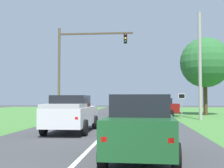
# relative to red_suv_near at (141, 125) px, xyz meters

# --- Properties ---
(ground_plane) EXTENTS (120.00, 120.00, 0.00)m
(ground_plane) POSITION_rel_red_suv_near_xyz_m (-1.86, 7.95, -1.02)
(ground_plane) COLOR #424244
(red_suv_near) EXTENTS (2.25, 4.82, 1.93)m
(red_suv_near) POSITION_rel_red_suv_near_xyz_m (0.00, 0.00, 0.00)
(red_suv_near) COLOR #194C23
(red_suv_near) RESTS_ON ground_plane
(pickup_truck_lead) EXTENTS (2.28, 5.47, 1.98)m
(pickup_truck_lead) POSITION_rel_red_suv_near_xyz_m (-3.74, 6.78, -0.00)
(pickup_truck_lead) COLOR silver
(pickup_truck_lead) RESTS_ON ground_plane
(traffic_light) EXTENTS (7.34, 0.40, 8.71)m
(traffic_light) POSITION_rel_red_suv_near_xyz_m (-6.16, 19.58, 4.66)
(traffic_light) COLOR brown
(traffic_light) RESTS_ON ground_plane
(keep_moving_sign) EXTENTS (0.60, 0.09, 2.36)m
(keep_moving_sign) POSITION_rel_red_suv_near_xyz_m (3.67, 18.20, 0.50)
(keep_moving_sign) COLOR gray
(keep_moving_sign) RESTS_ON ground_plane
(oak_tree_right) EXTENTS (5.44, 5.44, 8.43)m
(oak_tree_right) POSITION_rel_red_suv_near_xyz_m (7.04, 24.23, 4.68)
(oak_tree_right) COLOR #4C351E
(oak_tree_right) RESTS_ON ground_plane
(crossing_suv_far) EXTENTS (4.76, 2.21, 1.84)m
(crossing_suv_far) POSITION_rel_red_suv_near_xyz_m (1.54, 22.04, -0.05)
(crossing_suv_far) COLOR maroon
(crossing_suv_far) RESTS_ON ground_plane
(utility_pole_right) EXTENTS (0.28, 0.28, 9.27)m
(utility_pole_right) POSITION_rel_red_suv_near_xyz_m (5.09, 17.08, 3.62)
(utility_pole_right) COLOR #9E998E
(utility_pole_right) RESTS_ON ground_plane
(extra_tree_1) EXTENTS (3.47, 3.47, 6.62)m
(extra_tree_1) POSITION_rel_red_suv_near_xyz_m (7.00, 24.44, 3.84)
(extra_tree_1) COLOR #4C351E
(extra_tree_1) RESTS_ON ground_plane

